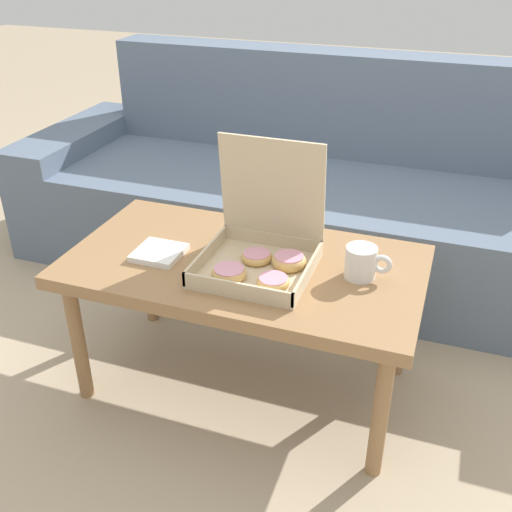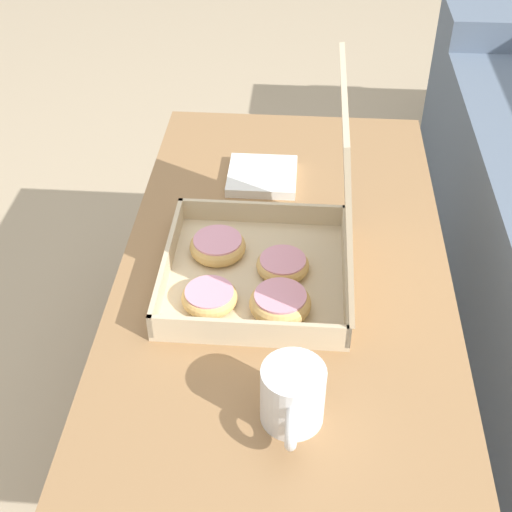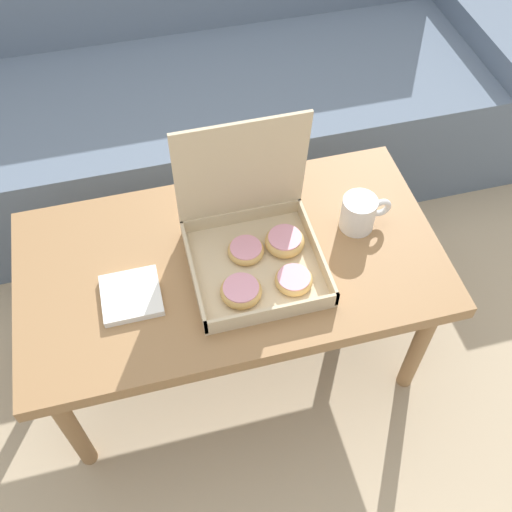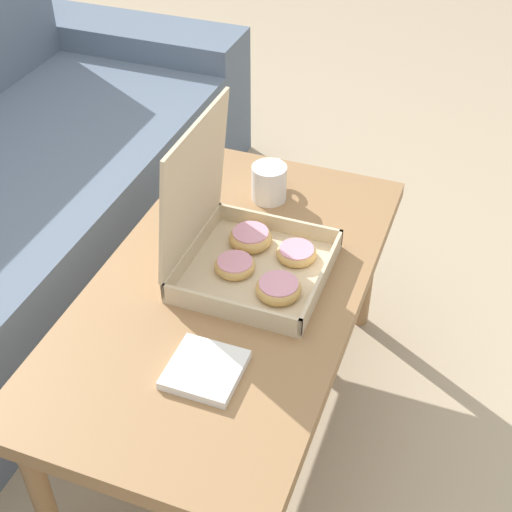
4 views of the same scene
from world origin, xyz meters
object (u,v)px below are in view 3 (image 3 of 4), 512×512
object	(u,v)px
pastry_box	(257,244)
coffee_mug	(360,213)
coffee_table	(231,270)
couch	(176,93)

from	to	relation	value
pastry_box	coffee_mug	bearing A→B (deg)	8.85
coffee_table	pastry_box	bearing A→B (deg)	-16.74
coffee_table	coffee_mug	world-z (taller)	coffee_mug
couch	coffee_mug	xyz separation A→B (m)	(0.34, -0.89, 0.23)
coffee_table	pastry_box	world-z (taller)	pastry_box
couch	pastry_box	distance (m)	0.96
couch	coffee_mug	world-z (taller)	couch
couch	coffee_table	xyz separation A→B (m)	(0.00, -0.91, 0.13)
pastry_box	coffee_table	bearing A→B (deg)	163.26
pastry_box	couch	bearing A→B (deg)	93.89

